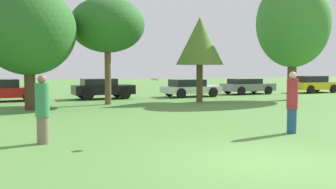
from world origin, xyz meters
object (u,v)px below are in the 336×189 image
(parked_car_white, at_px, (190,87))
(parked_car_grey, at_px, (247,86))
(person_thrower, at_px, (43,109))
(parked_car_black, at_px, (102,88))
(frisbee, at_px, (155,79))
(tree_2, at_px, (107,25))
(parked_car_red, at_px, (2,90))
(person_catcher, at_px, (292,102))
(tree_3, at_px, (200,41))
(tree_1, at_px, (28,31))
(tree_4, at_px, (293,23))
(parked_car_yellow, at_px, (313,84))

(parked_car_white, distance_m, parked_car_grey, 5.32)
(person_thrower, xyz_separation_m, parked_car_black, (4.67, 14.11, -0.22))
(frisbee, bearing_deg, tree_2, 83.59)
(parked_car_red, bearing_deg, person_thrower, -86.98)
(person_catcher, xyz_separation_m, tree_2, (-3.15, 11.42, 3.37))
(parked_car_red, distance_m, parked_car_white, 12.09)
(parked_car_black, bearing_deg, tree_3, -43.62)
(parked_car_black, bearing_deg, tree_2, -99.83)
(frisbee, xyz_separation_m, parked_car_grey, (13.06, 15.33, -1.09))
(tree_1, height_order, tree_3, tree_1)
(frisbee, bearing_deg, person_catcher, -4.14)
(tree_4, xyz_separation_m, parked_car_grey, (0.41, 5.60, -4.14))
(person_catcher, height_order, tree_2, tree_2)
(parked_car_red, height_order, parked_car_black, parked_car_red)
(tree_3, relative_size, parked_car_white, 1.24)
(parked_car_grey, bearing_deg, person_catcher, -121.26)
(person_catcher, distance_m, parked_car_red, 17.83)
(person_thrower, height_order, person_catcher, person_catcher)
(tree_1, xyz_separation_m, parked_car_grey, (15.94, 5.62, -3.16))
(parked_car_red, relative_size, parked_car_yellow, 1.11)
(parked_car_black, bearing_deg, parked_car_grey, -0.33)
(person_catcher, xyz_separation_m, parked_car_yellow, (14.53, 15.04, -0.27))
(tree_2, height_order, parked_car_grey, tree_2)
(parked_car_black, height_order, parked_car_yellow, parked_car_yellow)
(tree_4, bearing_deg, parked_car_yellow, 38.55)
(person_thrower, bearing_deg, tree_4, 38.68)
(tree_4, bearing_deg, person_thrower, -150.24)
(tree_3, bearing_deg, person_thrower, -134.27)
(parked_car_black, relative_size, parked_car_white, 0.98)
(person_thrower, xyz_separation_m, tree_4, (15.56, 8.90, 3.85))
(tree_4, relative_size, parked_car_black, 1.93)
(tree_3, bearing_deg, parked_car_grey, 36.19)
(tree_3, bearing_deg, parked_car_black, 138.67)
(tree_2, bearing_deg, frisbee, -96.41)
(tree_4, xyz_separation_m, parked_car_black, (-10.89, 5.22, -4.07))
(tree_3, height_order, tree_4, tree_4)
(parked_car_black, xyz_separation_m, parked_car_yellow, (17.17, -0.22, -0.00))
(parked_car_red, xyz_separation_m, parked_car_yellow, (23.18, -0.54, 0.02))
(frisbee, xyz_separation_m, parked_car_yellow, (18.92, 14.73, -1.02))
(tree_1, distance_m, tree_2, 4.39)
(frisbee, height_order, tree_4, tree_4)
(tree_2, xyz_separation_m, parked_car_yellow, (17.68, 3.63, -3.64))
(tree_3, distance_m, parked_car_white, 4.95)
(frisbee, height_order, parked_car_grey, frisbee)
(tree_1, relative_size, parked_car_yellow, 1.51)
(parked_car_red, relative_size, parked_car_grey, 1.09)
(parked_car_red, bearing_deg, parked_car_grey, -2.07)
(person_catcher, height_order, parked_car_yellow, person_catcher)
(parked_car_white, bearing_deg, frisbee, -120.64)
(tree_2, distance_m, parked_car_red, 7.81)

